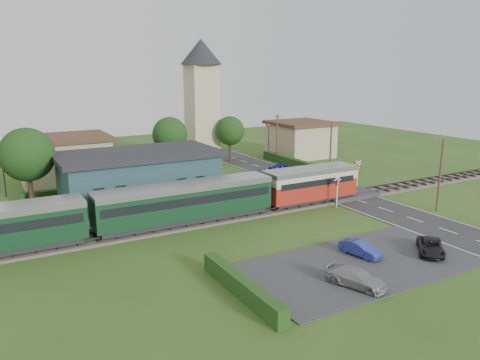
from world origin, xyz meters
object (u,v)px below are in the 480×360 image
church_tower (202,92)px  house_west (64,158)px  house_east (301,139)px  pedestrian_near (218,195)px  train (151,206)px  equipment_hut (68,212)px  crossing_signal_near (337,186)px  crossing_signal_far (358,170)px  car_park_dark (431,247)px  pedestrian_far (111,213)px  car_on_road (283,168)px  car_park_silver (356,278)px  car_park_blue (360,248)px  station_building (139,177)px

church_tower → house_west: bearing=-171.5°
house_east → pedestrian_near: house_east is taller
train → church_tower: 32.03m
equipment_hut → train: train is taller
equipment_hut → crossing_signal_near: bearing=-12.9°
crossing_signal_far → car_park_dark: 19.86m
pedestrian_near → pedestrian_far: 10.67m
train → crossing_signal_near: size_ratio=13.18×
church_tower → pedestrian_far: bearing=-130.1°
train → car_on_road: bearing=30.1°
church_tower → car_park_silver: (-9.14, -42.50, -9.58)m
car_on_road → car_park_blue: car_on_road is taller
car_park_blue → pedestrian_far: bearing=121.9°
house_west → pedestrian_near: (11.10, -19.82, -1.46)m
station_building → car_park_dark: bearing=-59.1°
house_west → crossing_signal_near: size_ratio=3.30×
station_building → house_east: 32.70m
church_tower → car_park_silver: 44.51m
train → house_east: 38.75m
car_on_road → crossing_signal_far: bearing=-152.7°
car_on_road → car_park_blue: size_ratio=1.19×
house_east → car_park_silver: 45.49m
station_building → crossing_signal_near: (16.40, -11.40, -0.55)m
crossing_signal_far → pedestrian_near: 17.54m
house_east → station_building: bearing=-156.6°
pedestrian_far → crossing_signal_near: bearing=-101.9°
station_building → car_park_blue: size_ratio=4.93×
house_west → car_on_road: size_ratio=2.80×
pedestrian_far → pedestrian_near: bearing=-85.8°
car_on_road → car_park_dark: (-6.16, -28.18, -0.10)m
equipment_hut → crossing_signal_far: (31.60, -0.81, 0.39)m
car_park_blue → house_west: bearing=101.9°
house_west → car_park_dark: size_ratio=2.88×
train → car_park_silver: bearing=-64.8°
house_east → pedestrian_far: 39.58m
crossing_signal_near → church_tower: bearing=92.8°
car_on_road → car_park_dark: 28.85m
equipment_hut → house_west: (3.00, 19.80, 1.04)m
station_building → crossing_signal_near: station_building is taller
church_tower → car_park_blue: church_tower is taller
train → car_park_silver: train is taller
house_west → car_on_road: house_west is taller
crossing_signal_far → car_park_blue: (-13.99, -15.30, -1.53)m
crossing_signal_near → crossing_signal_far: size_ratio=1.00×
house_east → crossing_signal_far: house_east is taller
station_building → train: 9.20m
train → car_park_dark: size_ratio=11.51×
house_east → crossing_signal_near: size_ratio=2.69×
pedestrian_far → car_park_blue: bearing=-135.9°
pedestrian_near → crossing_signal_far: bearing=164.5°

